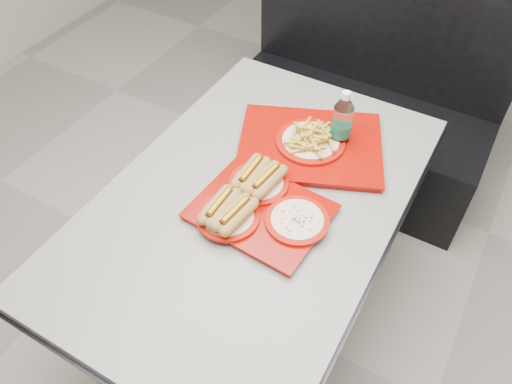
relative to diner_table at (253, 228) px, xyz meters
The scene contains 6 objects.
ground 0.58m from the diner_table, ahead, with size 6.00×6.00×0.00m, color gray.
diner_table is the anchor object (origin of this frame).
booth_bench 1.11m from the diner_table, 90.00° to the left, with size 1.30×0.57×1.35m.
tray_near 0.21m from the diner_table, 48.98° to the right, with size 0.43×0.37×0.09m.
tray_far 0.36m from the diner_table, 78.36° to the left, with size 0.62×0.56×0.10m.
water_bottle 0.48m from the diner_table, 68.97° to the left, with size 0.07×0.07×0.23m.
Camera 1 is at (0.56, -0.95, 1.96)m, focal length 35.00 mm.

